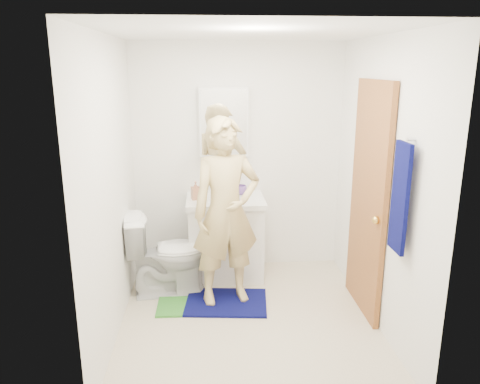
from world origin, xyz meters
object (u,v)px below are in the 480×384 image
vanity_cabinet (226,240)px  toilet (168,253)px  towel (400,198)px  man (226,212)px  soap_dispenser (196,190)px  medicine_cabinet (224,122)px  toothbrush_cup (241,190)px

vanity_cabinet → toilet: toilet is taller
vanity_cabinet → towel: bearing=-51.5°
man → soap_dispenser: bearing=103.0°
medicine_cabinet → towel: medicine_cabinet is taller
man → toothbrush_cup: bearing=61.2°
towel → man: (-1.20, 0.92, -0.37)m
towel → toilet: size_ratio=0.99×
vanity_cabinet → man: size_ratio=0.47×
towel → toilet: bearing=146.8°
medicine_cabinet → toilet: medicine_cabinet is taller
towel → soap_dispenser: bearing=135.2°
medicine_cabinet → towel: size_ratio=0.87×
medicine_cabinet → toothbrush_cup: medicine_cabinet is taller
toothbrush_cup → man: bearing=-104.8°
towel → toothbrush_cup: size_ratio=6.23×
toothbrush_cup → toilet: bearing=-147.9°
soap_dispenser → toothbrush_cup: 0.49m
medicine_cabinet → man: (-0.02, -0.79, -0.72)m
towel → soap_dispenser: (-1.48, 1.47, -0.31)m
medicine_cabinet → towel: bearing=-55.4°
toothbrush_cup → man: (-0.18, -0.69, -0.02)m
soap_dispenser → man: (0.28, -0.55, -0.06)m
towel → toilet: (-1.75, 1.15, -0.85)m
vanity_cabinet → man: 0.75m
soap_dispenser → toothbrush_cup: (0.46, 0.14, -0.04)m
vanity_cabinet → towel: (1.18, -1.48, 0.85)m
toilet → toothbrush_cup: (0.73, 0.46, 0.50)m
vanity_cabinet → toilet: 0.66m
toilet → man: 0.76m
vanity_cabinet → towel: 2.08m
medicine_cabinet → soap_dispenser: (-0.30, -0.24, -0.66)m
medicine_cabinet → toilet: size_ratio=0.86×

